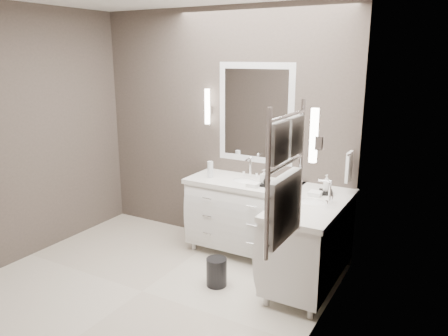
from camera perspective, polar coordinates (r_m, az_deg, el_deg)
The scene contains 19 objects.
floor at distance 4.37m, azimuth -10.63°, elevation -15.60°, with size 3.20×3.00×0.01m, color beige.
wall_back at distance 5.09m, azimuth -0.44°, elevation 5.24°, with size 3.20×0.01×2.70m, color #483F3A.
wall_left at distance 5.07m, azimuth -25.50°, elevation 3.77°, with size 0.01×3.00×2.70m, color #483F3A.
wall_right at distance 3.10m, azimuth 11.56°, elevation -1.15°, with size 0.01×3.00×2.70m, color #483F3A.
vanity_back at distance 4.87m, azimuth 2.55°, elevation -5.77°, with size 1.24×0.59×0.97m.
vanity_right at distance 4.28m, azimuth 11.17°, elevation -8.98°, with size 0.59×1.24×0.97m.
mirror_back at distance 4.84m, azimuth 4.12°, elevation 7.11°, with size 0.90×0.02×1.10m.
mirror_right at distance 3.82m, azimuth 15.22°, elevation 4.64°, with size 0.02×0.90×1.10m.
sconce_back at distance 5.05m, azimuth -2.19°, elevation 7.94°, with size 0.06×0.06×0.40m.
sconce_right at distance 3.28m, azimuth 11.64°, elevation 4.04°, with size 0.06×0.06×0.40m.
towel_bar_corner at distance 4.45m, azimuth 16.02°, elevation 0.23°, with size 0.03×0.22×0.30m.
towel_ladder at distance 2.74m, azimuth 7.91°, elevation -2.13°, with size 0.06×0.58×0.90m.
waste_bin at distance 4.34m, azimuth -0.98°, elevation -13.42°, with size 0.20×0.20×0.28m, color black.
amenity_tray_back at distance 4.57m, azimuth 5.46°, elevation -2.18°, with size 0.17×0.13×0.03m, color black.
amenity_tray_right at distance 4.42m, azimuth 13.16°, elevation -3.09°, with size 0.12×0.17×0.02m, color black.
water_bottle at distance 4.84m, azimuth -1.80°, elevation -0.19°, with size 0.06×0.06×0.18m, color silver.
soap_bottle_a at distance 4.58m, azimuth 5.24°, elevation -1.06°, with size 0.06×0.07×0.14m, color white.
soap_bottle_b at distance 4.52m, azimuth 5.67°, elevation -1.57°, with size 0.08×0.08×0.10m, color black.
soap_bottle_c at distance 4.40m, azimuth 13.23°, elevation -1.91°, with size 0.06×0.06×0.17m, color white.
Camera 1 is at (2.50, -2.85, 2.17)m, focal length 35.00 mm.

